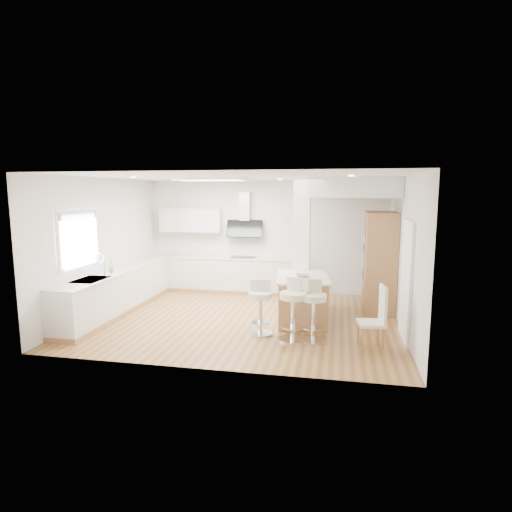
% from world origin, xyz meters
% --- Properties ---
extents(ground, '(6.00, 6.00, 0.00)m').
position_xyz_m(ground, '(0.00, 0.00, 0.00)').
color(ground, '#9E6E3A').
rests_on(ground, ground).
extents(ceiling, '(6.00, 5.00, 0.02)m').
position_xyz_m(ceiling, '(0.00, 0.00, 0.00)').
color(ceiling, white).
rests_on(ceiling, ground).
extents(wall_back, '(6.00, 0.04, 2.80)m').
position_xyz_m(wall_back, '(0.00, 2.50, 1.40)').
color(wall_back, silver).
rests_on(wall_back, ground).
extents(wall_left, '(0.04, 5.00, 2.80)m').
position_xyz_m(wall_left, '(-3.00, 0.00, 1.40)').
color(wall_left, silver).
rests_on(wall_left, ground).
extents(wall_right, '(0.04, 5.00, 2.80)m').
position_xyz_m(wall_right, '(3.00, 0.00, 1.40)').
color(wall_right, silver).
rests_on(wall_right, ground).
extents(skylight, '(4.10, 2.10, 0.06)m').
position_xyz_m(skylight, '(-0.79, 0.60, 2.77)').
color(skylight, white).
rests_on(skylight, ground).
extents(window_left, '(0.06, 1.28, 1.07)m').
position_xyz_m(window_left, '(-2.96, -0.90, 1.69)').
color(window_left, white).
rests_on(window_left, ground).
extents(doorway_right, '(0.05, 1.00, 2.10)m').
position_xyz_m(doorway_right, '(2.97, -0.60, 1.00)').
color(doorway_right, '#4D443C').
rests_on(doorway_right, ground).
extents(counter_left, '(0.63, 4.50, 1.35)m').
position_xyz_m(counter_left, '(-2.70, 0.23, 0.46)').
color(counter_left, '#A97748').
rests_on(counter_left, ground).
extents(counter_back, '(3.62, 0.63, 2.50)m').
position_xyz_m(counter_back, '(-0.91, 2.22, 0.70)').
color(counter_back, '#A97748').
rests_on(counter_back, ground).
extents(pillar, '(0.35, 0.35, 2.80)m').
position_xyz_m(pillar, '(1.05, 0.95, 1.40)').
color(pillar, white).
rests_on(pillar, ground).
extents(soffit, '(1.78, 2.20, 0.40)m').
position_xyz_m(soffit, '(2.10, 1.40, 2.60)').
color(soffit, white).
rests_on(soffit, ground).
extents(oven_column, '(0.63, 1.21, 2.10)m').
position_xyz_m(oven_column, '(2.68, 1.23, 1.05)').
color(oven_column, '#A97748').
rests_on(oven_column, ground).
extents(peninsula, '(1.14, 1.58, 0.97)m').
position_xyz_m(peninsula, '(1.16, 0.08, 0.45)').
color(peninsula, '#A97748').
rests_on(peninsula, ground).
extents(bar_stool_a, '(0.50, 0.50, 0.97)m').
position_xyz_m(bar_stool_a, '(0.49, -0.82, 0.54)').
color(bar_stool_a, silver).
rests_on(bar_stool_a, ground).
extents(bar_stool_b, '(0.62, 0.62, 1.06)m').
position_xyz_m(bar_stool_b, '(1.11, -1.03, 0.60)').
color(bar_stool_b, silver).
rests_on(bar_stool_b, ground).
extents(bar_stool_c, '(0.61, 0.61, 1.04)m').
position_xyz_m(bar_stool_c, '(1.43, -0.99, 0.58)').
color(bar_stool_c, silver).
rests_on(bar_stool_c, ground).
extents(dining_chair, '(0.46, 0.46, 1.04)m').
position_xyz_m(dining_chair, '(2.46, -1.19, 0.56)').
color(dining_chair, beige).
rests_on(dining_chair, ground).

